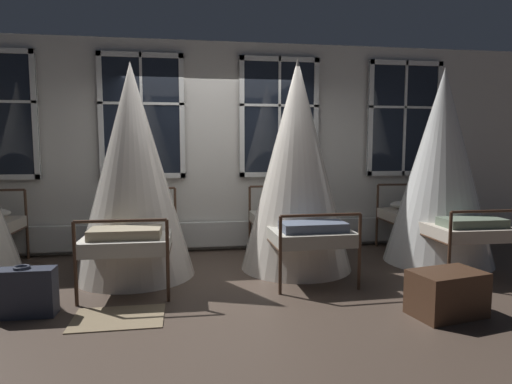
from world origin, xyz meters
name	(u,v)px	position (x,y,z in m)	size (l,w,h in m)	color
ground	(219,273)	(0.00, 0.00, 0.00)	(19.80, 19.80, 0.00)	#4C3D33
back_wall_with_windows	(212,148)	(0.00, 1.28, 1.52)	(10.39, 0.10, 3.03)	silver
window_bank	(213,173)	(0.00, 1.16, 1.14)	(7.07, 0.10, 2.76)	black
cot_second	(133,175)	(-0.99, 0.07, 1.20)	(1.39, 1.96, 2.50)	#4C3323
cot_third	(297,169)	(0.99, 0.11, 1.26)	(1.39, 1.97, 2.60)	#4C3323
cot_fourth	(441,170)	(2.93, 0.10, 1.23)	(1.39, 1.96, 2.54)	#4C3323
rug_second	(118,318)	(-0.98, -1.27, 0.01)	(0.80, 0.56, 0.01)	#8E7A5B
suitcase_dark	(23,292)	(-1.83, -1.08, 0.22)	(0.56, 0.22, 0.47)	#2D3342
travel_trunk	(447,293)	(1.96, -1.64, 0.20)	(0.64, 0.40, 0.41)	#472D1E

